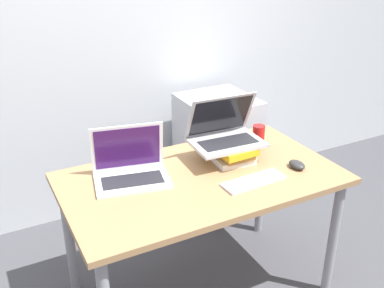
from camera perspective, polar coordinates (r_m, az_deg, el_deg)
name	(u,v)px	position (r m, az deg, el deg)	size (l,w,h in m)	color
wall_back	(119,10)	(2.91, -9.21, 16.39)	(8.00, 0.05, 2.70)	silver
desk	(202,190)	(2.21, 1.22, -5.91)	(1.33, 0.75, 0.72)	#9E754C
laptop_left	(131,169)	(2.14, -7.80, -3.17)	(0.39, 0.31, 0.25)	silver
book_stack	(229,150)	(2.31, 4.78, -0.83)	(0.21, 0.28, 0.09)	white
laptop_on_books	(225,133)	(2.28, 4.16, 1.37)	(0.37, 0.27, 0.25)	#B2B2B7
wireless_keyboard	(254,181)	(2.13, 7.85, -4.67)	(0.32, 0.12, 0.01)	silver
mouse	(297,165)	(2.29, 13.18, -2.57)	(0.06, 0.10, 0.04)	#2D2D2D
soda_can	(258,136)	(2.47, 8.43, 1.01)	(0.07, 0.07, 0.12)	red
mini_fridge	(217,154)	(3.09, 3.14, -1.25)	(0.45, 0.49, 0.81)	silver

